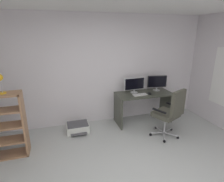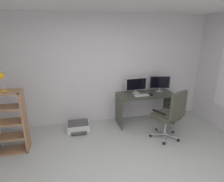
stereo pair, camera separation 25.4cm
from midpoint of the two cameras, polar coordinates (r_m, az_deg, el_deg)
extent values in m
cube|color=silver|center=(4.44, -1.95, 6.48)|extent=(5.31, 0.10, 2.60)
cube|color=#404338|center=(4.51, 12.09, -1.07)|extent=(1.36, 0.60, 0.04)
cube|color=#404338|center=(4.42, 3.87, -6.37)|extent=(0.04, 0.57, 0.72)
cube|color=#404338|center=(4.95, 18.84, -4.65)|extent=(0.04, 0.57, 0.72)
cylinder|color=#B2B5B7|center=(4.51, 9.03, -0.57)|extent=(0.18, 0.18, 0.01)
cylinder|color=#B2B5B7|center=(4.50, 9.06, -0.01)|extent=(0.03, 0.03, 0.08)
cube|color=#B7BABC|center=(4.45, 9.17, 2.13)|extent=(0.53, 0.07, 0.29)
cube|color=black|center=(4.43, 9.29, 2.06)|extent=(0.50, 0.04, 0.27)
cylinder|color=#B2B5B7|center=(4.77, 15.97, -0.04)|extent=(0.18, 0.18, 0.01)
cylinder|color=#B2B5B7|center=(4.76, 16.02, 0.55)|extent=(0.03, 0.03, 0.09)
cube|color=black|center=(4.71, 16.20, 2.64)|extent=(0.48, 0.13, 0.29)
cube|color=black|center=(4.69, 16.28, 2.57)|extent=(0.44, 0.09, 0.27)
cube|color=silver|center=(4.34, 10.83, -1.35)|extent=(0.35, 0.15, 0.02)
cube|color=black|center=(4.43, 13.78, -1.07)|extent=(0.09, 0.11, 0.03)
cube|color=#B7BABC|center=(4.36, 18.92, -12.02)|extent=(0.29, 0.15, 0.02)
sphere|color=black|center=(4.49, 19.98, -11.80)|extent=(0.06, 0.06, 0.06)
cube|color=#B7BABC|center=(4.35, 16.56, -11.84)|extent=(0.06, 0.30, 0.02)
sphere|color=black|center=(4.48, 15.40, -11.44)|extent=(0.06, 0.06, 0.06)
cube|color=#B7BABC|center=(4.21, 15.75, -12.87)|extent=(0.30, 0.09, 0.02)
sphere|color=black|center=(4.19, 13.69, -13.48)|extent=(0.06, 0.06, 0.06)
cube|color=#B7BABC|center=(4.12, 17.74, -13.75)|extent=(0.18, 0.28, 0.02)
sphere|color=black|center=(4.01, 17.69, -15.33)|extent=(0.06, 0.06, 0.06)
cube|color=#B7BABC|center=(4.22, 19.72, -13.18)|extent=(0.23, 0.24, 0.02)
sphere|color=black|center=(4.21, 21.67, -14.10)|extent=(0.06, 0.06, 0.06)
cylinder|color=#B7BABC|center=(4.16, 17.99, -10.41)|extent=(0.04, 0.04, 0.39)
cube|color=#434337|center=(4.05, 18.32, -7.36)|extent=(0.61, 0.60, 0.10)
cube|color=#434337|center=(3.81, 21.86, -4.18)|extent=(0.42, 0.24, 0.54)
cube|color=black|center=(3.80, 16.31, -6.39)|extent=(0.16, 0.30, 0.03)
cube|color=black|center=(4.19, 20.52, -4.51)|extent=(0.16, 0.30, 0.03)
cube|color=#A2744F|center=(3.75, -23.81, -8.57)|extent=(0.03, 0.31, 1.20)
cube|color=#A2744F|center=(4.11, -27.95, -16.07)|extent=(0.76, 0.31, 0.03)
cube|color=#A2744F|center=(3.97, -28.56, -12.53)|extent=(0.70, 0.31, 0.03)
cube|color=#A2744F|center=(3.84, -29.20, -8.73)|extent=(0.70, 0.31, 0.03)
cube|color=#A2744F|center=(3.73, -29.87, -4.69)|extent=(0.70, 0.31, 0.03)
cylinder|color=gold|center=(3.60, -28.96, 0.04)|extent=(0.11, 0.11, 0.02)
cylinder|color=silver|center=(3.57, -29.24, 1.88)|extent=(0.01, 0.01, 0.22)
sphere|color=gold|center=(3.55, -29.78, 4.15)|extent=(0.12, 0.12, 0.12)
cube|color=silver|center=(4.35, -8.78, -10.99)|extent=(0.50, 0.36, 0.18)
cube|color=#4C4C51|center=(4.31, -8.85, -9.82)|extent=(0.46, 0.33, 0.02)
cube|color=#4C4C51|center=(4.18, -8.52, -12.84)|extent=(0.35, 0.10, 0.01)
camera|label=1|loc=(0.13, -88.12, 0.60)|focal=29.28mm
camera|label=2|loc=(0.13, 91.88, -0.60)|focal=29.28mm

